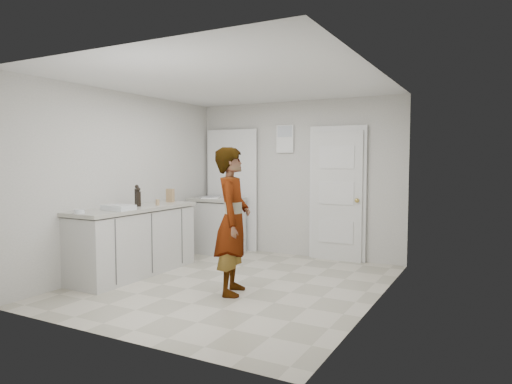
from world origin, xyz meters
The scene contains 12 objects.
ground centered at (0.00, 0.00, 0.00)m, with size 4.00×4.00×0.00m, color #A29D88.
room_shell centered at (-0.17, 1.95, 1.02)m, with size 4.00×4.00×4.00m.
main_counter centered at (-1.45, -0.20, 0.43)m, with size 0.64×1.96×0.93m.
side_counter centered at (-1.25, 1.55, 0.43)m, with size 0.84×0.61×0.93m.
person centered at (0.19, -0.34, 0.85)m, with size 0.62×0.41×1.70m, color silver.
cake_mix_box centered at (-1.46, 0.58, 1.02)m, with size 0.12×0.06×0.20m, color #A27651.
spice_jar centered at (-1.29, 0.10, 0.97)m, with size 0.05×0.05×0.08m, color tan.
oil_cruet_a centered at (-1.43, -0.13, 1.05)m, with size 0.07×0.07×0.26m.
oil_cruet_b centered at (-1.50, -0.09, 1.06)m, with size 0.06×0.06×0.29m.
baking_dish centered at (-1.33, -0.60, 0.95)m, with size 0.38×0.28×0.07m.
egg_bowl centered at (-1.46, -1.10, 0.95)m, with size 0.12×0.12×0.05m.
papers centered at (-1.32, 1.47, 0.93)m, with size 0.27×0.34×0.01m, color white.
Camera 1 is at (2.90, -4.84, 1.55)m, focal length 32.00 mm.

